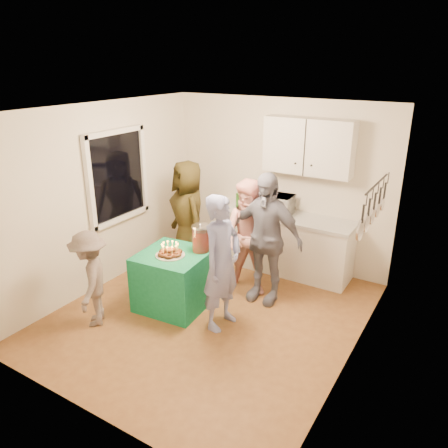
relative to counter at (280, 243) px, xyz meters
The scene contains 19 objects.
floor 1.76m from the counter, 96.71° to the right, with size 4.00×4.00×0.00m, color brown.
ceiling 2.76m from the counter, 96.71° to the right, with size 4.00×4.00×0.00m, color white.
back_wall 0.94m from the counter, 123.69° to the left, with size 3.60×3.60×0.00m, color silver.
left_wall 2.77m from the counter, 139.64° to the right, with size 4.00×4.00×0.00m, color silver.
right_wall 2.49m from the counter, 46.74° to the right, with size 4.00×4.00×0.00m, color silver.
window_night 2.66m from the counter, 144.60° to the right, with size 0.04×1.00×1.20m, color black.
counter is the anchor object (origin of this frame).
countertop 0.46m from the counter, 90.00° to the right, with size 2.24×0.62×0.05m, color beige.
upper_cabinet 1.56m from the counter, 26.57° to the left, with size 1.30×0.30×0.80m, color white.
pot_rack 2.16m from the counter, 33.34° to the right, with size 0.12×1.00×0.60m, color black.
microwave 0.64m from the counter, behind, with size 0.53×0.36×0.29m, color white.
party_table 1.89m from the counter, 112.99° to the right, with size 0.85×0.85×0.76m, color #127A48.
donut_cake 1.99m from the counter, 111.99° to the right, with size 0.38×0.38×0.18m, color #381C0C, non-canonical shape.
punch_jar 1.64m from the counter, 107.69° to the right, with size 0.22×0.22×0.34m, color red.
man_birthday 1.85m from the counter, 88.62° to the right, with size 0.62×0.41×1.69m, color #8389BE.
woman_back_left 1.49m from the counter, 151.42° to the right, with size 0.84×0.55×1.72m, color #4D4116.
woman_back_center 0.98m from the counter, 93.26° to the right, with size 0.80×0.62×1.65m, color pink.
woman_back_right 1.08m from the counter, 78.41° to the right, with size 1.05×0.44×1.80m, color black.
child_near_left 2.93m from the counter, 117.23° to the right, with size 0.79×0.46×1.23m, color #5E504B.
Camera 1 is at (2.71, -4.09, 3.12)m, focal length 35.00 mm.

